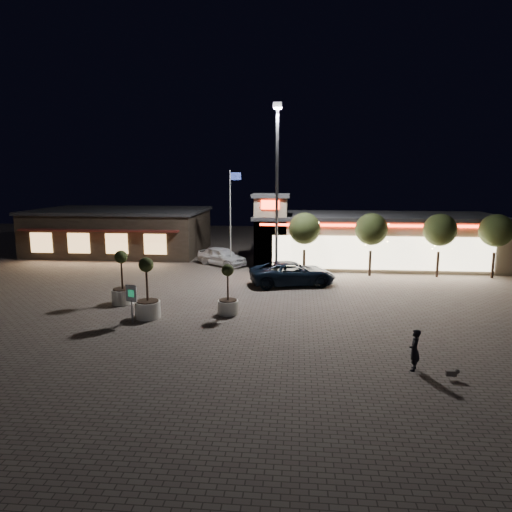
# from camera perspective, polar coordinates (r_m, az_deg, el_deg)

# --- Properties ---
(ground) EXTENTS (90.00, 90.00, 0.00)m
(ground) POSITION_cam_1_polar(r_m,az_deg,el_deg) (25.13, -2.94, -7.45)
(ground) COLOR #675D53
(ground) RESTS_ON ground
(retail_building) EXTENTS (20.40, 8.40, 6.10)m
(retail_building) POSITION_cam_1_polar(r_m,az_deg,el_deg) (40.36, 13.81, 2.13)
(retail_building) COLOR gray
(retail_building) RESTS_ON ground
(restaurant_building) EXTENTS (16.40, 11.00, 4.30)m
(restaurant_building) POSITION_cam_1_polar(r_m,az_deg,el_deg) (47.36, -16.47, 3.07)
(restaurant_building) COLOR #382D23
(restaurant_building) RESTS_ON ground
(floodlight_pole) EXTENTS (0.60, 0.40, 12.38)m
(floodlight_pole) POSITION_cam_1_polar(r_m,az_deg,el_deg) (31.77, 2.63, 9.06)
(floodlight_pole) COLOR gray
(floodlight_pole) RESTS_ON ground
(flagpole) EXTENTS (0.95, 0.10, 8.00)m
(flagpole) POSITION_cam_1_polar(r_m,az_deg,el_deg) (37.22, -3.08, 5.69)
(flagpole) COLOR white
(flagpole) RESTS_ON ground
(string_tree_a) EXTENTS (2.42, 2.42, 4.79)m
(string_tree_a) POSITION_cam_1_polar(r_m,az_deg,el_deg) (34.96, 6.10, 3.42)
(string_tree_a) COLOR #332319
(string_tree_a) RESTS_ON ground
(string_tree_b) EXTENTS (2.42, 2.42, 4.79)m
(string_tree_b) POSITION_cam_1_polar(r_m,az_deg,el_deg) (35.39, 14.23, 3.25)
(string_tree_b) COLOR #332319
(string_tree_b) RESTS_ON ground
(string_tree_c) EXTENTS (2.42, 2.42, 4.79)m
(string_tree_c) POSITION_cam_1_polar(r_m,az_deg,el_deg) (36.51, 22.01, 3.03)
(string_tree_c) COLOR #332319
(string_tree_c) RESTS_ON ground
(string_tree_d) EXTENTS (2.42, 2.42, 4.79)m
(string_tree_d) POSITION_cam_1_polar(r_m,az_deg,el_deg) (37.86, 27.82, 2.82)
(string_tree_d) COLOR #332319
(string_tree_d) RESTS_ON ground
(pickup_truck) EXTENTS (6.46, 4.14, 1.66)m
(pickup_truck) POSITION_cam_1_polar(r_m,az_deg,el_deg) (31.90, 4.61, -2.16)
(pickup_truck) COLOR black
(pickup_truck) RESTS_ON ground
(white_sedan) EXTENTS (4.89, 4.27, 1.59)m
(white_sedan) POSITION_cam_1_polar(r_m,az_deg,el_deg) (38.85, -4.31, -0.02)
(white_sedan) COLOR white
(white_sedan) RESTS_ON ground
(pedestrian) EXTENTS (0.58, 0.70, 1.65)m
(pedestrian) POSITION_cam_1_polar(r_m,az_deg,el_deg) (19.16, 19.21, -11.04)
(pedestrian) COLOR black
(pedestrian) RESTS_ON ground
(dog) EXTENTS (0.51, 0.18, 0.27)m
(dog) POSITION_cam_1_polar(r_m,az_deg,el_deg) (19.06, 23.41, -13.23)
(dog) COLOR #59514C
(dog) RESTS_ON ground
(planter_left) EXTENTS (1.31, 1.31, 3.21)m
(planter_left) POSITION_cam_1_polar(r_m,az_deg,el_deg) (28.27, -16.34, -3.78)
(planter_left) COLOR white
(planter_left) RESTS_ON ground
(planter_mid) EXTENTS (1.34, 1.34, 3.29)m
(planter_mid) POSITION_cam_1_polar(r_m,az_deg,el_deg) (25.14, -13.41, -5.29)
(planter_mid) COLOR white
(planter_mid) RESTS_ON ground
(planter_right) EXTENTS (1.14, 1.14, 2.80)m
(planter_right) POSITION_cam_1_polar(r_m,az_deg,el_deg) (25.21, -3.53, -5.34)
(planter_right) COLOR white
(planter_right) RESTS_ON ground
(valet_sign) EXTENTS (0.65, 0.29, 2.03)m
(valet_sign) POSITION_cam_1_polar(r_m,az_deg,el_deg) (24.31, -15.31, -4.91)
(valet_sign) COLOR gray
(valet_sign) RESTS_ON ground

